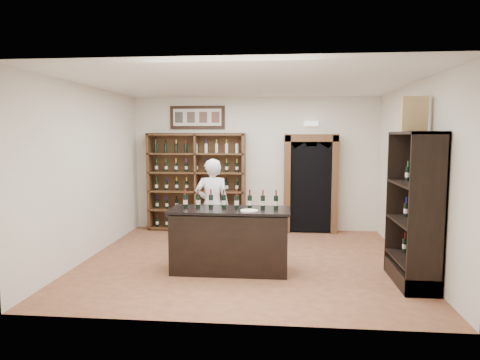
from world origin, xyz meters
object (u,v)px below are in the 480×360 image
object	(u,v)px
wine_shelf	(197,182)
shopkeeper	(212,205)
tasting_counter	(230,241)
side_cabinet	(415,232)
counter_bottle_0	(185,201)
wine_crate	(414,114)

from	to	relation	value
wine_shelf	shopkeeper	xyz separation A→B (m)	(0.64, -1.79, -0.24)
tasting_counter	side_cabinet	distance (m)	2.75
counter_bottle_0	side_cabinet	xyz separation A→B (m)	(3.44, -0.36, -0.35)
shopkeeper	wine_crate	size ratio (longest dim) A/B	3.41
shopkeeper	tasting_counter	bearing A→B (deg)	99.92
wine_shelf	side_cabinet	bearing A→B (deg)	-40.21
shopkeeper	side_cabinet	bearing A→B (deg)	143.53
counter_bottle_0	tasting_counter	bearing A→B (deg)	-5.05
tasting_counter	side_cabinet	world-z (taller)	side_cabinet
wine_crate	side_cabinet	bearing A→B (deg)	-79.09
tasting_counter	wine_crate	xyz separation A→B (m)	(2.70, -0.12, 1.96)
counter_bottle_0	shopkeeper	distance (m)	1.14
side_cabinet	shopkeeper	size ratio (longest dim) A/B	1.28
counter_bottle_0	side_cabinet	size ratio (longest dim) A/B	0.14
tasting_counter	counter_bottle_0	bearing A→B (deg)	174.95
wine_shelf	wine_crate	size ratio (longest dim) A/B	4.35
shopkeeper	counter_bottle_0	bearing A→B (deg)	64.43
wine_shelf	wine_crate	distance (m)	5.06
shopkeeper	wine_crate	distance (m)	3.75
wine_shelf	side_cabinet	size ratio (longest dim) A/B	1.00
counter_bottle_0	shopkeeper	world-z (taller)	shopkeeper
wine_shelf	counter_bottle_0	world-z (taller)	wine_shelf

